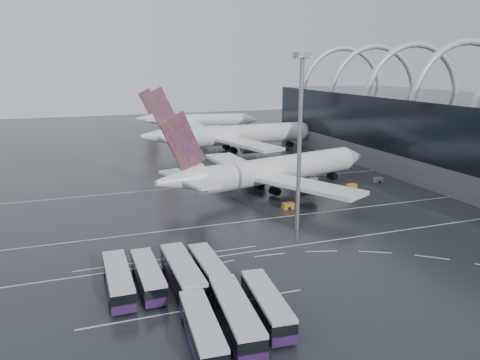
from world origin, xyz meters
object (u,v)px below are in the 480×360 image
object	(u,v)px
airliner_main	(270,171)
airliner_gate_c	(195,121)
floodlight_mast	(300,122)
gse_cart_belly_c	(288,206)
bus_row_near_d	(209,269)
gse_cart_belly_e	(294,185)
bus_row_far_b	(235,315)
gse_cart_belly_a	(351,187)
bus_row_near_a	(118,279)
bus_row_near_b	(148,275)
bus_row_far_a	(202,330)
gse_cart_belly_b	(313,180)
airliner_gate_b	(233,136)
gse_cart_belly_d	(378,180)
bus_row_near_c	(182,273)
bus_row_far_c	(267,304)

from	to	relation	value
airliner_main	airliner_gate_c	xyz separation A→B (m)	(8.98, 101.42, -0.34)
floodlight_mast	gse_cart_belly_c	distance (m)	22.02
bus_row_near_d	gse_cart_belly_e	xyz separation A→B (m)	(32.93, 40.68, -1.14)
bus_row_near_d	gse_cart_belly_e	distance (m)	52.35
airliner_gate_c	bus_row_far_b	distance (m)	156.76
gse_cart_belly_a	gse_cart_belly_e	xyz separation A→B (m)	(-11.54, 6.50, -0.08)
bus_row_near_a	gse_cart_belly_c	bearing A→B (deg)	-55.30
bus_row_near_b	bus_row_near_d	xyz separation A→B (m)	(8.11, -1.04, 0.02)
bus_row_near_b	bus_row_near_d	bearing A→B (deg)	-97.70
airliner_gate_c	bus_row_far_a	world-z (taller)	airliner_gate_c
gse_cart_belly_b	gse_cart_belly_e	xyz separation A→B (m)	(-6.72, -3.12, -0.01)
airliner_gate_b	gse_cart_belly_d	bearing A→B (deg)	-70.49
bus_row_near_c	floodlight_mast	distance (m)	33.29
gse_cart_belly_a	airliner_gate_b	bearing A→B (deg)	100.65
bus_row_far_c	gse_cart_belly_c	xyz separation A→B (m)	(20.59, 37.13, -1.12)
airliner_gate_c	gse_cart_belly_d	xyz separation A→B (m)	(19.96, -102.21, -4.04)
gse_cart_belly_b	gse_cart_belly_d	world-z (taller)	gse_cart_belly_d
bus_row_near_b	bus_row_near_c	xyz separation A→B (m)	(4.32, -1.32, 0.21)
airliner_gate_c	gse_cart_belly_c	bearing A→B (deg)	-80.93
bus_row_far_c	bus_row_far_b	bearing A→B (deg)	112.43
bus_row_far_a	bus_row_far_c	size ratio (longest dim) A/B	0.98
gse_cart_belly_c	gse_cart_belly_d	xyz separation A→B (m)	(30.54, 12.05, -0.03)
bus_row_far_a	gse_cart_belly_c	distance (m)	49.17
bus_row_near_d	airliner_gate_c	bearing A→B (deg)	-13.74
bus_row_far_b	gse_cart_belly_b	bearing A→B (deg)	-30.67
bus_row_near_d	gse_cart_belly_d	distance (m)	66.55
bus_row_near_a	gse_cart_belly_e	world-z (taller)	bus_row_near_a
airliner_main	bus_row_far_b	xyz separation A→B (m)	(-26.48, -51.26, -3.09)
airliner_main	bus_row_near_b	world-z (taller)	airliner_main
bus_row_near_a	gse_cart_belly_e	distance (m)	59.91
floodlight_mast	gse_cart_belly_e	distance (m)	34.39
airliner_gate_b	gse_cart_belly_d	xyz separation A→B (m)	(20.55, -51.14, -4.89)
bus_row_near_c	gse_cart_belly_a	distance (m)	59.30
gse_cart_belly_b	bus_row_near_a	bearing A→B (deg)	-140.30
floodlight_mast	airliner_gate_b	bearing A→B (deg)	79.61
bus_row_far_c	gse_cart_belly_e	world-z (taller)	bus_row_far_c
bus_row_near_d	gse_cart_belly_e	world-z (taller)	bus_row_near_d
gse_cart_belly_c	bus_row_far_c	bearing A→B (deg)	-119.02
bus_row_near_a	gse_cart_belly_d	world-z (taller)	bus_row_near_a
airliner_gate_b	bus_row_far_c	xyz separation A→B (m)	(-30.59, -100.32, -3.74)
bus_row_far_a	bus_row_far_b	bearing A→B (deg)	-69.02
floodlight_mast	gse_cart_belly_d	xyz separation A→B (m)	(34.20, 23.32, -18.58)
gse_cart_belly_a	gse_cart_belly_b	size ratio (longest dim) A/B	1.13
gse_cart_belly_a	gse_cart_belly_d	world-z (taller)	gse_cart_belly_a
gse_cart_belly_e	bus_row_far_c	bearing A→B (deg)	-119.47
bus_row_near_a	floodlight_mast	distance (m)	39.22
airliner_main	bus_row_far_a	size ratio (longest dim) A/B	4.51
gse_cart_belly_c	gse_cart_belly_d	world-z (taller)	gse_cart_belly_c
bus_row_near_a	bus_row_far_b	bearing A→B (deg)	-140.30
bus_row_near_a	bus_row_near_b	distance (m)	3.81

